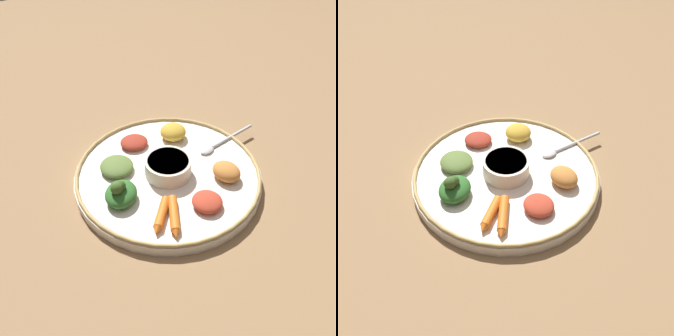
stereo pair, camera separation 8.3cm
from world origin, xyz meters
TOP-DOWN VIEW (x-y plane):
  - ground_plane at (0.00, 0.00)m, footprint 2.40×2.40m
  - platter at (0.00, 0.00)m, footprint 0.38×0.38m
  - platter_rim at (0.00, 0.00)m, footprint 0.38×0.38m
  - center_bowl at (0.00, 0.00)m, footprint 0.10×0.10m
  - spoon at (0.03, -0.14)m, footprint 0.05×0.16m
  - greens_pile at (-0.03, 0.11)m, footprint 0.09×0.09m
  - carrot_near_spoon at (-0.10, 0.07)m, footprint 0.08×0.07m
  - carrot_outer at (-0.12, 0.05)m, footprint 0.09×0.05m
  - mound_collards at (0.06, 0.09)m, footprint 0.07×0.07m
  - mound_beet at (0.12, 0.03)m, footprint 0.07×0.07m
  - mound_squash at (-0.06, -0.10)m, footprint 0.07×0.06m
  - mound_lentil_yellow at (0.10, -0.06)m, footprint 0.08×0.08m
  - mound_berbere_red at (-0.11, -0.03)m, footprint 0.07×0.07m

SIDE VIEW (x-z plane):
  - ground_plane at x=0.00m, z-range 0.00..0.00m
  - platter at x=0.00m, z-range 0.00..0.02m
  - platter_rim at x=0.00m, z-range 0.02..0.03m
  - spoon at x=0.03m, z-range 0.02..0.03m
  - carrot_near_spoon at x=-0.10m, z-range 0.02..0.04m
  - carrot_outer at x=-0.12m, z-range 0.02..0.04m
  - mound_beet at x=0.12m, z-range 0.02..0.04m
  - mound_collards at x=0.06m, z-range 0.02..0.04m
  - mound_berbere_red at x=-0.11m, z-range 0.02..0.04m
  - mound_squash at x=-0.06m, z-range 0.02..0.05m
  - mound_lentil_yellow at x=0.10m, z-range 0.02..0.05m
  - greens_pile at x=-0.03m, z-range 0.01..0.07m
  - center_bowl at x=0.00m, z-range 0.02..0.06m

